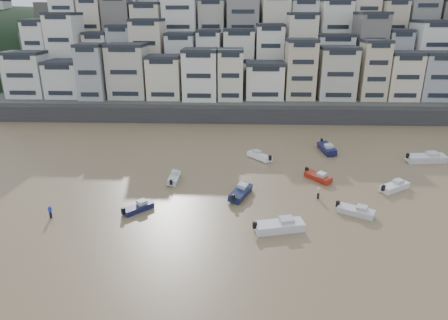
{
  "coord_description": "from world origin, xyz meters",
  "views": [
    {
      "loc": [
        5.43,
        -22.41,
        23.68
      ],
      "look_at": [
        3.44,
        30.0,
        4.0
      ],
      "focal_mm": 32.0,
      "sensor_mm": 36.0,
      "label": 1
    }
  ],
  "objects_px": {
    "boat_i": "(327,147)",
    "boat_b": "(356,210)",
    "boat_a": "(279,224)",
    "boat_f": "(174,177)",
    "person_blue": "(50,211)",
    "boat_h": "(260,155)",
    "boat_g": "(427,157)",
    "person_pink": "(318,192)",
    "boat_j": "(138,207)",
    "boat_d": "(395,185)",
    "boat_e": "(318,176)",
    "boat_c": "(241,191)"
  },
  "relations": [
    {
      "from": "boat_f",
      "to": "boat_g",
      "type": "relative_size",
      "value": 0.68
    },
    {
      "from": "boat_h",
      "to": "boat_c",
      "type": "bearing_deg",
      "value": 126.06
    },
    {
      "from": "boat_b",
      "to": "boat_e",
      "type": "bearing_deg",
      "value": 133.92
    },
    {
      "from": "boat_d",
      "to": "boat_e",
      "type": "xyz_separation_m",
      "value": [
        -10.12,
        3.09,
        -0.05
      ]
    },
    {
      "from": "boat_a",
      "to": "boat_c",
      "type": "relative_size",
      "value": 1.09
    },
    {
      "from": "boat_b",
      "to": "boat_h",
      "type": "relative_size",
      "value": 0.92
    },
    {
      "from": "boat_g",
      "to": "boat_f",
      "type": "bearing_deg",
      "value": -172.68
    },
    {
      "from": "person_pink",
      "to": "boat_e",
      "type": "bearing_deg",
      "value": 80.04
    },
    {
      "from": "boat_f",
      "to": "boat_j",
      "type": "distance_m",
      "value": 10.04
    },
    {
      "from": "boat_a",
      "to": "boat_i",
      "type": "relative_size",
      "value": 0.99
    },
    {
      "from": "boat_a",
      "to": "person_blue",
      "type": "bearing_deg",
      "value": 162.35
    },
    {
      "from": "boat_f",
      "to": "person_pink",
      "type": "bearing_deg",
      "value": -102.62
    },
    {
      "from": "boat_g",
      "to": "boat_i",
      "type": "height_order",
      "value": "boat_g"
    },
    {
      "from": "boat_b",
      "to": "boat_a",
      "type": "bearing_deg",
      "value": -127.03
    },
    {
      "from": "boat_j",
      "to": "boat_b",
      "type": "bearing_deg",
      "value": -46.22
    },
    {
      "from": "boat_b",
      "to": "boat_c",
      "type": "xyz_separation_m",
      "value": [
        -14.21,
        4.65,
        0.12
      ]
    },
    {
      "from": "boat_f",
      "to": "person_pink",
      "type": "xyz_separation_m",
      "value": [
        20.24,
        -5.06,
        0.23
      ]
    },
    {
      "from": "boat_c",
      "to": "person_blue",
      "type": "height_order",
      "value": "person_blue"
    },
    {
      "from": "boat_d",
      "to": "boat_h",
      "type": "xyz_separation_m",
      "value": [
        -18.39,
        11.79,
        -0.0
      ]
    },
    {
      "from": "boat_h",
      "to": "boat_j",
      "type": "xyz_separation_m",
      "value": [
        -16.11,
        -19.42,
        -0.11
      ]
    },
    {
      "from": "boat_e",
      "to": "boat_h",
      "type": "bearing_deg",
      "value": -174.56
    },
    {
      "from": "boat_e",
      "to": "boat_i",
      "type": "height_order",
      "value": "boat_i"
    },
    {
      "from": "boat_d",
      "to": "boat_b",
      "type": "bearing_deg",
      "value": -168.0
    },
    {
      "from": "boat_d",
      "to": "boat_g",
      "type": "distance_m",
      "value": 14.58
    },
    {
      "from": "boat_a",
      "to": "boat_b",
      "type": "relative_size",
      "value": 1.28
    },
    {
      "from": "boat_c",
      "to": "boat_i",
      "type": "relative_size",
      "value": 0.91
    },
    {
      "from": "boat_g",
      "to": "person_pink",
      "type": "bearing_deg",
      "value": -150.43
    },
    {
      "from": "boat_d",
      "to": "boat_j",
      "type": "distance_m",
      "value": 35.33
    },
    {
      "from": "boat_f",
      "to": "person_pink",
      "type": "relative_size",
      "value": 2.71
    },
    {
      "from": "boat_b",
      "to": "boat_h",
      "type": "distance_m",
      "value": 22.27
    },
    {
      "from": "boat_b",
      "to": "boat_d",
      "type": "relative_size",
      "value": 0.92
    },
    {
      "from": "boat_f",
      "to": "boat_h",
      "type": "bearing_deg",
      "value": -51.58
    },
    {
      "from": "boat_c",
      "to": "boat_h",
      "type": "xyz_separation_m",
      "value": [
        3.23,
        14.73,
        -0.06
      ]
    },
    {
      "from": "boat_c",
      "to": "boat_d",
      "type": "bearing_deg",
      "value": -61.1
    },
    {
      "from": "boat_a",
      "to": "boat_j",
      "type": "xyz_separation_m",
      "value": [
        -17.29,
        4.19,
        -0.24
      ]
    },
    {
      "from": "boat_b",
      "to": "person_blue",
      "type": "xyz_separation_m",
      "value": [
        -37.31,
        -2.19,
        0.21
      ]
    },
    {
      "from": "boat_g",
      "to": "person_blue",
      "type": "distance_m",
      "value": 57.91
    },
    {
      "from": "boat_c",
      "to": "boat_j",
      "type": "relative_size",
      "value": 1.28
    },
    {
      "from": "boat_d",
      "to": "boat_e",
      "type": "bearing_deg",
      "value": 129.31
    },
    {
      "from": "boat_i",
      "to": "boat_b",
      "type": "bearing_deg",
      "value": -10.56
    },
    {
      "from": "boat_i",
      "to": "boat_h",
      "type": "bearing_deg",
      "value": -78.71
    },
    {
      "from": "boat_g",
      "to": "person_pink",
      "type": "distance_m",
      "value": 25.0
    },
    {
      "from": "person_blue",
      "to": "boat_c",
      "type": "bearing_deg",
      "value": 16.49
    },
    {
      "from": "boat_g",
      "to": "boat_i",
      "type": "distance_m",
      "value": 16.14
    },
    {
      "from": "boat_d",
      "to": "boat_h",
      "type": "height_order",
      "value": "boat_d"
    },
    {
      "from": "boat_g",
      "to": "boat_j",
      "type": "relative_size",
      "value": 1.57
    },
    {
      "from": "boat_a",
      "to": "boat_h",
      "type": "bearing_deg",
      "value": 79.43
    },
    {
      "from": "boat_c",
      "to": "boat_b",
      "type": "bearing_deg",
      "value": -86.95
    },
    {
      "from": "boat_a",
      "to": "boat_e",
      "type": "relative_size",
      "value": 1.28
    },
    {
      "from": "boat_f",
      "to": "person_blue",
      "type": "height_order",
      "value": "person_blue"
    }
  ]
}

